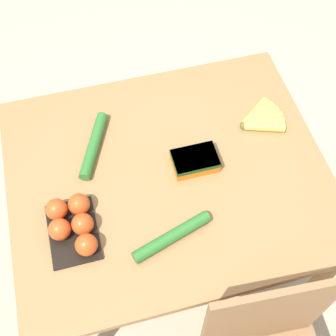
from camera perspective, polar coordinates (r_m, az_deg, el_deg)
name	(u,v)px	position (r m, az deg, el deg)	size (l,w,h in m)	color
ground_plane	(168,254)	(2.30, 0.00, -10.39)	(12.00, 12.00, 0.00)	#B7A88E
dining_table	(168,188)	(1.72, 0.00, -2.46)	(1.11, 0.93, 0.75)	#9E7044
banana_bunch	(260,119)	(1.77, 11.19, 5.83)	(0.16, 0.17, 0.04)	brown
tomato_pack	(73,224)	(1.52, -11.53, -6.67)	(0.16, 0.23, 0.08)	black
carrot_bag	(195,160)	(1.63, 3.31, 0.95)	(0.16, 0.11, 0.05)	orange
cucumber_near	(172,237)	(1.49, 0.46, -8.35)	(0.27, 0.12, 0.04)	#2D702D
cucumber_far	(94,145)	(1.69, -9.04, 2.75)	(0.15, 0.27, 0.04)	#2D702D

